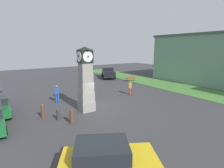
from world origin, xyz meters
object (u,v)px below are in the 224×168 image
object	(u,v)px
car_far_lot	(107,160)
pedestrian_crossing_lot	(130,87)
bollard_near_tower	(72,116)
bench	(130,78)
clock_tower	(86,81)
bollard_far_row	(43,111)
pickup_truck	(108,73)
pedestrian_near_bench	(57,93)
bollard_mid_row	(58,114)

from	to	relation	value
car_far_lot	pedestrian_crossing_lot	size ratio (longest dim) A/B	2.65
bollard_near_tower	bench	bearing A→B (deg)	126.56
clock_tower	bollard_far_row	distance (m)	4.11
car_far_lot	pedestrian_crossing_lot	xyz separation A→B (m)	(-9.83, 9.27, 0.16)
clock_tower	bollard_near_tower	size ratio (longest dim) A/B	4.95
clock_tower	pickup_truck	xyz separation A→B (m)	(-13.41, 10.70, -1.68)
bench	pedestrian_near_bench	distance (m)	14.19
pickup_truck	bench	xyz separation A→B (m)	(4.91, 1.20, -0.41)
pedestrian_near_bench	car_far_lot	bearing A→B (deg)	-6.42
pickup_truck	pedestrian_near_bench	distance (m)	15.55
bollard_near_tower	car_far_lot	bearing A→B (deg)	-6.75
bollard_near_tower	pedestrian_crossing_lot	xyz separation A→B (m)	(-3.86, 8.57, 0.39)
clock_tower	bollard_mid_row	size ratio (longest dim) A/B	6.06
car_far_lot	pedestrian_near_bench	bearing A→B (deg)	173.58
car_far_lot	pickup_truck	distance (m)	25.11
bollard_mid_row	pedestrian_crossing_lot	world-z (taller)	pedestrian_crossing_lot
bollard_far_row	pedestrian_near_bench	bearing A→B (deg)	147.63
bollard_mid_row	pedestrian_crossing_lot	bearing A→B (deg)	106.49
pickup_truck	car_far_lot	bearing A→B (deg)	-32.36
pickup_truck	bollard_mid_row	bearing A→B (deg)	-43.44
pedestrian_crossing_lot	bollard_mid_row	bearing A→B (deg)	-73.51
pickup_truck	bench	distance (m)	5.07
bollard_near_tower	pickup_truck	world-z (taller)	pickup_truck
pedestrian_crossing_lot	bollard_near_tower	bearing A→B (deg)	-65.73
bollard_far_row	pickup_truck	size ratio (longest dim) A/B	0.20
clock_tower	bench	xyz separation A→B (m)	(-8.50, 11.90, -2.08)
bollard_near_tower	pedestrian_near_bench	xyz separation A→B (m)	(-5.54, 0.59, 0.46)
bollard_far_row	pedestrian_crossing_lot	distance (m)	10.20
bollard_mid_row	bollard_far_row	distance (m)	1.42
bollard_far_row	bench	size ratio (longest dim) A/B	0.65
clock_tower	pickup_truck	size ratio (longest dim) A/B	1.00
car_far_lot	pedestrian_near_bench	distance (m)	11.58
clock_tower	bench	world-z (taller)	clock_tower
clock_tower	pedestrian_crossing_lot	size ratio (longest dim) A/B	3.29
clock_tower	car_far_lot	distance (m)	8.46
pickup_truck	bollard_far_row	bearing A→B (deg)	-47.60
bollard_near_tower	pedestrian_crossing_lot	bearing A→B (deg)	114.27
bollard_mid_row	pedestrian_near_bench	world-z (taller)	pedestrian_near_bench
bollard_far_row	car_far_lot	distance (m)	8.25
pedestrian_near_bench	clock_tower	bearing A→B (deg)	21.32
bollard_mid_row	pedestrian_crossing_lot	xyz separation A→B (m)	(-2.72, 9.19, 0.49)
car_far_lot	pedestrian_crossing_lot	distance (m)	13.51
pickup_truck	pedestrian_near_bench	bearing A→B (deg)	-51.38
pickup_truck	pedestrian_crossing_lot	size ratio (longest dim) A/B	3.29
bollard_mid_row	bench	xyz separation A→B (m)	(-9.19, 14.56, 0.07)
pickup_truck	pedestrian_crossing_lot	world-z (taller)	pickup_truck
bollard_near_tower	pedestrian_crossing_lot	world-z (taller)	pedestrian_crossing_lot
bollard_far_row	pickup_truck	bearing A→B (deg)	132.40
car_far_lot	bollard_near_tower	bearing A→B (deg)	173.25
bollard_far_row	pickup_truck	world-z (taller)	pickup_truck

